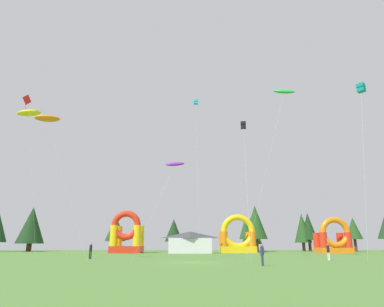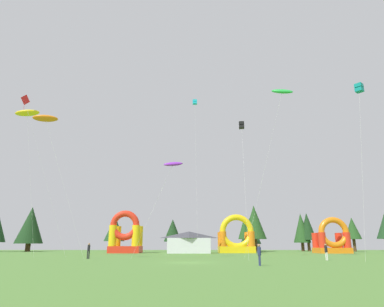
# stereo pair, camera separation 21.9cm
# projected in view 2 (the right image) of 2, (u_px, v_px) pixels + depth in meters

# --- Properties ---
(ground_plane) EXTENTS (120.00, 120.00, 0.00)m
(ground_plane) POSITION_uv_depth(u_px,v_px,m) (192.00, 262.00, 29.83)
(ground_plane) COLOR #548438
(kite_purple_parafoil) EXTENTS (5.74, 1.77, 11.50)m
(kite_purple_parafoil) POSITION_uv_depth(u_px,v_px,m) (175.00, 164.00, 40.67)
(kite_purple_parafoil) COLOR purple
(kite_purple_parafoil) RESTS_ON ground_plane
(kite_yellow_parafoil) EXTENTS (4.81, 1.52, 19.59)m
(kite_yellow_parafoil) POSITION_uv_depth(u_px,v_px,m) (29.00, 113.00, 45.84)
(kite_yellow_parafoil) COLOR yellow
(kite_yellow_parafoil) RESTS_ON ground_plane
(kite_black_box) EXTENTS (1.15, 6.30, 16.90)m
(kite_black_box) POSITION_uv_depth(u_px,v_px,m) (243.00, 125.00, 43.14)
(kite_black_box) COLOR black
(kite_black_box) RESTS_ON ground_plane
(kite_green_parafoil) EXTENTS (7.00, 1.97, 21.27)m
(kite_green_parafoil) POSITION_uv_depth(u_px,v_px,m) (284.00, 91.00, 42.95)
(kite_green_parafoil) COLOR green
(kite_green_parafoil) RESTS_ON ground_plane
(kite_red_diamond) EXTENTS (6.79, 3.44, 20.70)m
(kite_red_diamond) POSITION_uv_depth(u_px,v_px,m) (26.00, 102.00, 44.70)
(kite_red_diamond) COLOR red
(kite_red_diamond) RESTS_ON ground_plane
(kite_cyan_box) EXTENTS (0.84, 5.40, 28.26)m
(kite_cyan_box) POSITION_uv_depth(u_px,v_px,m) (196.00, 103.00, 63.90)
(kite_cyan_box) COLOR #19B7CC
(kite_cyan_box) RESTS_ON ground_plane
(kite_orange_parafoil) EXTENTS (6.70, 1.59, 15.36)m
(kite_orange_parafoil) POSITION_uv_depth(u_px,v_px,m) (47.00, 119.00, 36.67)
(kite_orange_parafoil) COLOR orange
(kite_orange_parafoil) RESTS_ON ground_plane
(kite_teal_box) EXTENTS (3.84, 3.41, 19.66)m
(kite_teal_box) POSITION_uv_depth(u_px,v_px,m) (361.00, 88.00, 38.77)
(kite_teal_box) COLOR #0C7F7A
(kite_teal_box) RESTS_ON ground_plane
(person_far_side) EXTENTS (0.38, 0.38, 1.62)m
(person_far_side) POSITION_uv_depth(u_px,v_px,m) (328.00, 250.00, 33.71)
(person_far_side) COLOR silver
(person_far_side) RESTS_ON ground_plane
(person_left_edge) EXTENTS (0.32, 0.32, 1.61)m
(person_left_edge) POSITION_uv_depth(u_px,v_px,m) (261.00, 253.00, 25.51)
(person_left_edge) COLOR navy
(person_left_edge) RESTS_ON ground_plane
(person_midfield) EXTENTS (0.39, 0.39, 1.68)m
(person_midfield) POSITION_uv_depth(u_px,v_px,m) (90.00, 249.00, 36.99)
(person_midfield) COLOR black
(person_midfield) RESTS_ON ground_plane
(inflatable_orange_dome) EXTENTS (5.48, 4.98, 7.37)m
(inflatable_orange_dome) POSITION_uv_depth(u_px,v_px,m) (127.00, 237.00, 59.84)
(inflatable_orange_dome) COLOR red
(inflatable_orange_dome) RESTS_ON ground_plane
(inflatable_yellow_castle) EXTENTS (6.37, 4.67, 6.76)m
(inflatable_yellow_castle) POSITION_uv_depth(u_px,v_px,m) (238.00, 240.00, 60.31)
(inflatable_yellow_castle) COLOR yellow
(inflatable_yellow_castle) RESTS_ON ground_plane
(inflatable_blue_arch) EXTENTS (5.50, 4.43, 6.13)m
(inflatable_blue_arch) POSITION_uv_depth(u_px,v_px,m) (334.00, 240.00, 58.21)
(inflatable_blue_arch) COLOR orange
(inflatable_blue_arch) RESTS_ON ground_plane
(festival_tent) EXTENTS (7.39, 3.27, 3.68)m
(festival_tent) POSITION_uv_depth(u_px,v_px,m) (190.00, 242.00, 58.10)
(festival_tent) COLOR silver
(festival_tent) RESTS_ON ground_plane
(tree_row_1) EXTENTS (5.75, 5.75, 9.36)m
(tree_row_1) POSITION_uv_depth(u_px,v_px,m) (32.00, 225.00, 71.95)
(tree_row_1) COLOR #4C331E
(tree_row_1) RESTS_ON ground_plane
(tree_row_2) EXTENTS (4.57, 4.57, 7.67)m
(tree_row_2) POSITION_uv_depth(u_px,v_px,m) (116.00, 229.00, 75.52)
(tree_row_2) COLOR #4C331E
(tree_row_2) RESTS_ON ground_plane
(tree_row_3) EXTENTS (3.76, 3.76, 6.72)m
(tree_row_3) POSITION_uv_depth(u_px,v_px,m) (174.00, 230.00, 71.21)
(tree_row_3) COLOR #4C331E
(tree_row_3) RESTS_ON ground_plane
(tree_row_4) EXTENTS (2.96, 2.96, 7.35)m
(tree_row_4) POSITION_uv_depth(u_px,v_px,m) (246.00, 228.00, 71.42)
(tree_row_4) COLOR #4C331E
(tree_row_4) RESTS_ON ground_plane
(tree_row_5) EXTENTS (4.60, 4.60, 7.41)m
(tree_row_5) POSITION_uv_depth(u_px,v_px,m) (252.00, 231.00, 74.97)
(tree_row_5) COLOR #4C331E
(tree_row_5) RESTS_ON ground_plane
(tree_row_6) EXTENTS (4.79, 4.79, 9.49)m
(tree_row_6) POSITION_uv_depth(u_px,v_px,m) (256.00, 222.00, 70.36)
(tree_row_6) COLOR #4C331E
(tree_row_6) RESTS_ON ground_plane
(tree_row_7) EXTENTS (3.71, 3.71, 8.19)m
(tree_row_7) POSITION_uv_depth(u_px,v_px,m) (303.00, 228.00, 74.15)
(tree_row_7) COLOR #4C331E
(tree_row_7) RESTS_ON ground_plane
(tree_row_8) EXTENTS (3.49, 3.49, 8.27)m
(tree_row_8) POSITION_uv_depth(u_px,v_px,m) (309.00, 226.00, 73.81)
(tree_row_8) COLOR #4C331E
(tree_row_8) RESTS_ON ground_plane
(tree_row_9) EXTENTS (3.28, 3.28, 7.03)m
(tree_row_9) POSITION_uv_depth(u_px,v_px,m) (354.00, 228.00, 70.74)
(tree_row_9) COLOR #4C331E
(tree_row_9) RESTS_ON ground_plane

